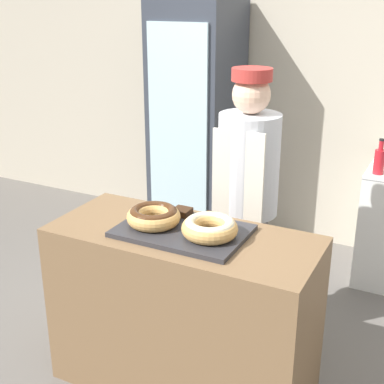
# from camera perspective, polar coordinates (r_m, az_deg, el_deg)

# --- Properties ---
(ground_plane) EXTENTS (14.00, 14.00, 0.00)m
(ground_plane) POSITION_cam_1_polar(r_m,az_deg,el_deg) (3.09, -0.89, -19.60)
(ground_plane) COLOR #66605B
(wall_back) EXTENTS (8.00, 0.06, 2.70)m
(wall_back) POSITION_cam_1_polar(r_m,az_deg,el_deg) (4.40, 12.31, 11.71)
(wall_back) COLOR #BCB29E
(wall_back) RESTS_ON ground_plane
(display_counter) EXTENTS (1.33, 0.57, 0.89)m
(display_counter) POSITION_cam_1_polar(r_m,az_deg,el_deg) (2.82, -0.94, -12.65)
(display_counter) COLOR brown
(display_counter) RESTS_ON ground_plane
(serving_tray) EXTENTS (0.62, 0.42, 0.02)m
(serving_tray) POSITION_cam_1_polar(r_m,az_deg,el_deg) (2.60, -1.00, -4.16)
(serving_tray) COLOR #2D2D33
(serving_tray) RESTS_ON display_counter
(donut_chocolate_glaze) EXTENTS (0.27, 0.27, 0.09)m
(donut_chocolate_glaze) POSITION_cam_1_polar(r_m,az_deg,el_deg) (2.63, -4.12, -2.51)
(donut_chocolate_glaze) COLOR tan
(donut_chocolate_glaze) RESTS_ON serving_tray
(donut_light_glaze) EXTENTS (0.27, 0.27, 0.09)m
(donut_light_glaze) POSITION_cam_1_polar(r_m,az_deg,el_deg) (2.50, 1.90, -3.75)
(donut_light_glaze) COLOR tan
(donut_light_glaze) RESTS_ON serving_tray
(brownie_back_left) EXTENTS (0.09, 0.09, 0.03)m
(brownie_back_left) POSITION_cam_1_polar(r_m,az_deg,el_deg) (2.75, -1.08, -2.11)
(brownie_back_left) COLOR #382111
(brownie_back_left) RESTS_ON serving_tray
(brownie_back_right) EXTENTS (0.09, 0.09, 0.03)m
(brownie_back_right) POSITION_cam_1_polar(r_m,az_deg,el_deg) (2.68, 2.15, -2.74)
(brownie_back_right) COLOR #382111
(brownie_back_right) RESTS_ON serving_tray
(baker_person) EXTENTS (0.35, 0.35, 1.61)m
(baker_person) POSITION_cam_1_polar(r_m,az_deg,el_deg) (3.12, 5.87, -0.97)
(baker_person) COLOR #4C4C51
(baker_person) RESTS_ON ground_plane
(beverage_fridge) EXTENTS (0.60, 0.66, 1.95)m
(beverage_fridge) POSITION_cam_1_polar(r_m,az_deg,el_deg) (4.38, 0.52, 7.16)
(beverage_fridge) COLOR #333842
(beverage_fridge) RESTS_ON ground_plane
(bottle_red) EXTENTS (0.07, 0.07, 0.24)m
(bottle_red) POSITION_cam_1_polar(r_m,az_deg,el_deg) (3.78, 19.36, 3.19)
(bottle_red) COLOR red
(bottle_red) RESTS_ON chest_freezer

